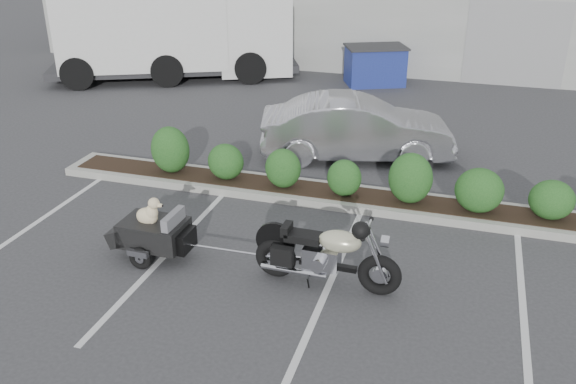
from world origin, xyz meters
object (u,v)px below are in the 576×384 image
(pet_trailer, at_px, (153,231))
(dumpster, at_px, (375,65))
(motorcycle, at_px, (326,255))
(sedan, at_px, (357,128))
(delivery_truck, at_px, (171,24))

(pet_trailer, relative_size, dumpster, 0.79)
(motorcycle, distance_m, pet_trailer, 2.78)
(pet_trailer, height_order, sedan, sedan)
(dumpster, bearing_deg, motorcycle, -108.00)
(pet_trailer, bearing_deg, motorcycle, 0.57)
(motorcycle, distance_m, sedan, 5.21)
(pet_trailer, xyz_separation_m, delivery_truck, (-4.96, 10.63, 1.29))
(sedan, xyz_separation_m, dumpster, (-0.68, 6.46, -0.07))
(motorcycle, xyz_separation_m, dumpster, (-1.26, 11.63, 0.11))
(sedan, bearing_deg, pet_trailer, 141.28)
(motorcycle, bearing_deg, delivery_truck, 127.03)
(pet_trailer, xyz_separation_m, dumpster, (1.52, 11.61, 0.17))
(delivery_truck, bearing_deg, sedan, -62.39)
(motorcycle, relative_size, dumpster, 1.00)
(pet_trailer, bearing_deg, sedan, 67.87)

